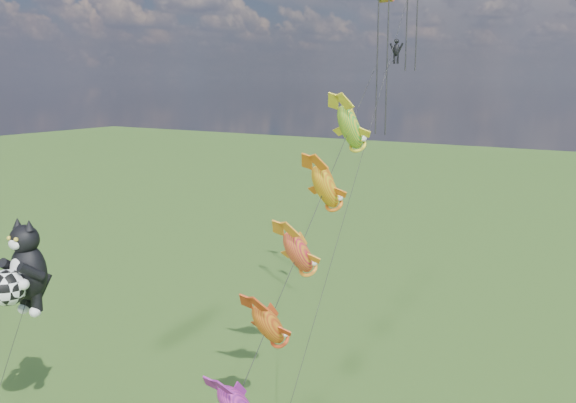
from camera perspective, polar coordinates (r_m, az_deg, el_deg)
The scene contains 3 objects.
cat_kite_rig at distance 32.82m, azimuth -22.62°, elevation -5.78°, with size 2.25×4.04×11.16m.
fish_windsock_rig at distance 27.54m, azimuth 0.90°, elevation -4.62°, with size 1.37×15.96×18.22m.
parafoil_rig at distance 41.08m, azimuth 9.48°, elevation 13.94°, with size 1.86×17.53×26.30m.
Camera 1 is at (30.21, -18.55, 17.62)m, focal length 40.00 mm.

